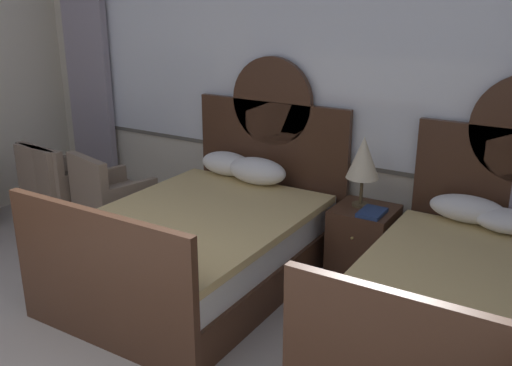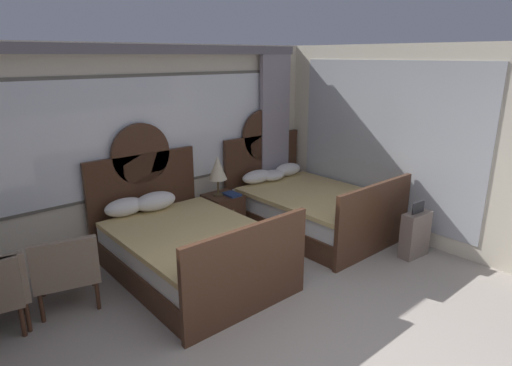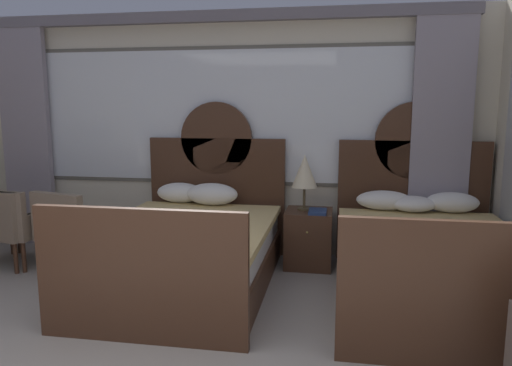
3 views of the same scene
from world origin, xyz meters
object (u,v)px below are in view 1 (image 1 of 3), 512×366
(bed_near_mirror, at_px, (482,310))
(nightstand_between_beds, at_px, (363,242))
(table_lamp_on_nightstand, at_px, (363,158))
(armchair_by_window_centre, at_px, (58,179))
(bed_near_window, at_px, (207,237))
(book_on_nightstand, at_px, (372,213))
(armchair_by_window_right, at_px, (57,179))
(armchair_by_window_left, at_px, (108,191))

(bed_near_mirror, distance_m, nightstand_between_beds, 1.28)
(table_lamp_on_nightstand, bearing_deg, armchair_by_window_centre, -170.00)
(bed_near_window, xyz_separation_m, book_on_nightstand, (1.16, 0.62, 0.25))
(armchair_by_window_centre, bearing_deg, book_on_nightstand, 7.27)
(bed_near_window, relative_size, nightstand_between_beds, 3.79)
(armchair_by_window_right, bearing_deg, armchair_by_window_left, 0.08)
(table_lamp_on_nightstand, xyz_separation_m, armchair_by_window_centre, (-3.03, -0.54, -0.55))
(armchair_by_window_centre, height_order, armchair_by_window_right, same)
(bed_near_mirror, relative_size, nightstand_between_beds, 3.79)
(book_on_nightstand, xyz_separation_m, armchair_by_window_left, (-2.48, -0.40, -0.16))
(book_on_nightstand, distance_m, armchair_by_window_left, 2.51)
(bed_near_window, bearing_deg, armchair_by_window_left, 170.81)
(bed_near_mirror, xyz_separation_m, armchair_by_window_centre, (-4.16, 0.21, 0.09))
(armchair_by_window_left, xyz_separation_m, armchair_by_window_centre, (-0.71, -0.00, 0.00))
(table_lamp_on_nightstand, bearing_deg, armchair_by_window_left, -167.12)
(book_on_nightstand, xyz_separation_m, armchair_by_window_right, (-3.20, -0.40, -0.16))
(bed_near_mirror, relative_size, armchair_by_window_centre, 2.73)
(armchair_by_window_right, bearing_deg, bed_near_mirror, -2.84)
(table_lamp_on_nightstand, height_order, book_on_nightstand, table_lamp_on_nightstand)
(bed_near_window, relative_size, book_on_nightstand, 8.67)
(bed_near_window, distance_m, book_on_nightstand, 1.34)
(book_on_nightstand, height_order, armchair_by_window_left, armchair_by_window_left)
(book_on_nightstand, relative_size, armchair_by_window_right, 0.31)
(armchair_by_window_left, relative_size, armchair_by_window_centre, 1.00)
(nightstand_between_beds, height_order, book_on_nightstand, book_on_nightstand)
(bed_near_window, distance_m, nightstand_between_beds, 1.29)
(nightstand_between_beds, distance_m, armchair_by_window_right, 3.15)
(nightstand_between_beds, xyz_separation_m, book_on_nightstand, (0.09, -0.10, 0.31))
(table_lamp_on_nightstand, distance_m, armchair_by_window_right, 3.14)
(bed_near_mirror, xyz_separation_m, table_lamp_on_nightstand, (-1.12, 0.74, 0.64))
(book_on_nightstand, bearing_deg, armchair_by_window_left, -170.75)
(table_lamp_on_nightstand, bearing_deg, book_on_nightstand, -41.39)
(armchair_by_window_centre, bearing_deg, table_lamp_on_nightstand, 10.00)
(bed_near_window, distance_m, armchair_by_window_right, 2.05)
(bed_near_window, relative_size, armchair_by_window_left, 2.73)
(armchair_by_window_left, relative_size, armchair_by_window_right, 1.00)
(nightstand_between_beds, bearing_deg, armchair_by_window_left, -168.16)
(nightstand_between_beds, height_order, table_lamp_on_nightstand, table_lamp_on_nightstand)
(bed_near_window, height_order, book_on_nightstand, bed_near_window)
(bed_near_window, bearing_deg, table_lamp_on_nightstand, 36.23)
(bed_near_mirror, xyz_separation_m, book_on_nightstand, (-0.97, 0.61, 0.25))
(armchair_by_window_left, xyz_separation_m, armchair_by_window_right, (-0.72, -0.00, 0.00))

